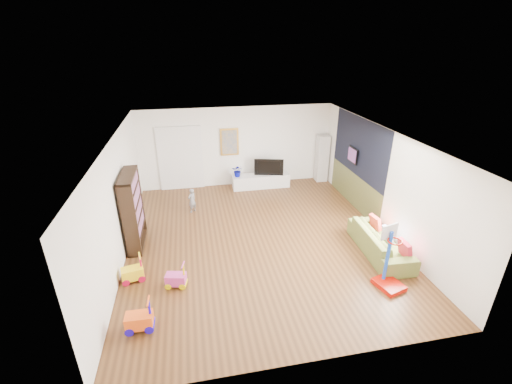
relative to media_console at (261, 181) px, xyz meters
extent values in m
cube|color=brown|center=(-0.74, -3.30, -0.23)|extent=(6.50, 7.50, 0.00)
cube|color=white|center=(-0.74, -3.30, 2.47)|extent=(6.50, 7.50, 0.00)
cube|color=white|center=(-0.74, 0.45, 1.12)|extent=(6.50, 0.00, 2.70)
cube|color=silver|center=(-0.74, -7.05, 1.12)|extent=(6.50, 0.00, 2.70)
cube|color=silver|center=(-3.99, -3.30, 1.12)|extent=(0.00, 7.50, 2.70)
cube|color=silver|center=(2.51, -3.30, 1.12)|extent=(0.00, 7.50, 2.70)
cube|color=black|center=(2.49, -1.90, 1.62)|extent=(0.01, 3.20, 1.70)
cube|color=brown|center=(2.49, -1.90, 0.27)|extent=(0.01, 3.20, 1.00)
cube|color=white|center=(-2.64, 0.41, 0.82)|extent=(1.45, 0.06, 2.10)
cube|color=gold|center=(-0.99, 0.41, 1.32)|extent=(0.62, 0.06, 0.92)
cube|color=#7F3F8C|center=(2.43, -1.70, 1.32)|extent=(0.04, 0.56, 0.46)
cube|color=silver|center=(0.00, 0.00, 0.00)|extent=(1.96, 0.50, 0.46)
cube|color=silver|center=(2.26, 0.20, 0.60)|extent=(0.40, 0.40, 1.66)
cube|color=black|center=(-3.77, -2.90, 0.70)|extent=(0.33, 1.27, 1.86)
imported|color=#606B2C|center=(1.96, -4.46, 0.07)|extent=(0.91, 2.09, 0.60)
cube|color=#B10E03|center=(1.52, -5.64, 0.46)|extent=(0.61, 0.68, 1.38)
cube|color=yellow|center=(-3.70, -4.40, 0.07)|extent=(0.49, 0.36, 0.59)
cube|color=#FF5B17|center=(-3.41, -5.82, 0.08)|extent=(0.47, 0.30, 0.62)
cube|color=#CB3A97|center=(-2.80, -4.76, 0.05)|extent=(0.45, 0.34, 0.55)
imported|color=slate|center=(-2.37, -1.43, 0.14)|extent=(0.32, 0.31, 0.74)
imported|color=black|center=(0.28, 0.01, 0.51)|extent=(0.99, 0.37, 0.57)
imported|color=#060B90|center=(-0.79, -0.01, 0.43)|extent=(0.45, 0.42, 0.41)
cube|color=#A91D2F|center=(2.18, -5.08, 0.25)|extent=(0.11, 0.40, 0.40)
cube|color=silver|center=(2.13, -4.45, 0.25)|extent=(0.13, 0.37, 0.36)
cube|color=red|center=(2.14, -3.85, 0.25)|extent=(0.15, 0.37, 0.36)
camera|label=1|loc=(-2.28, -10.67, 4.49)|focal=24.00mm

